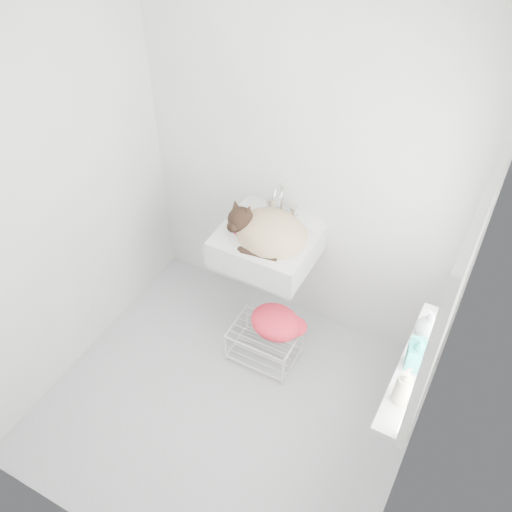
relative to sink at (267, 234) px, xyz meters
The scene contains 16 objects.
floor 1.13m from the sink, 81.26° to the right, with size 2.20×2.00×0.02m, color #A8ADB1.
ceiling 1.81m from the sink, 81.26° to the right, with size 2.20×2.00×0.02m, color white.
back_wall 0.49m from the sink, 66.38° to the left, with size 2.20×0.02×2.50m, color white.
right_wall 1.48m from the sink, 31.37° to the right, with size 0.02×2.00×2.50m, color white.
left_wall 1.30m from the sink, 143.12° to the right, with size 0.02×2.00×2.50m, color white.
window_glass 1.41m from the sink, 24.25° to the right, with size 0.01×0.80×1.00m, color white.
window_frame 1.39m from the sink, 24.52° to the right, with size 0.04×0.90×1.10m, color white.
windowsill 1.25m from the sink, 25.67° to the right, with size 0.16×0.88×0.04m, color white.
sink is the anchor object (origin of this frame).
faucet 0.23m from the sink, 90.00° to the left, with size 0.22×0.16×0.22m, color silver, non-canonical shape.
cat 0.05m from the sink, 58.41° to the right, with size 0.51×0.43×0.31m.
wire_rack 0.76m from the sink, 64.53° to the right, with size 0.43×0.30×0.26m, color silver.
towel 0.63m from the sink, 49.96° to the right, with size 0.35×0.25×0.15m, color red.
bottle_a 1.35m from the sink, 34.70° to the right, with size 0.08×0.08×0.20m, color beige.
bottle_b 1.24m from the sink, 26.10° to the right, with size 0.10×0.10×0.22m, color teal.
bottle_c 1.16m from the sink, 16.99° to the right, with size 0.14×0.14×0.18m, color silver.
Camera 1 is at (1.12, -1.69, 3.19)m, focal length 39.86 mm.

